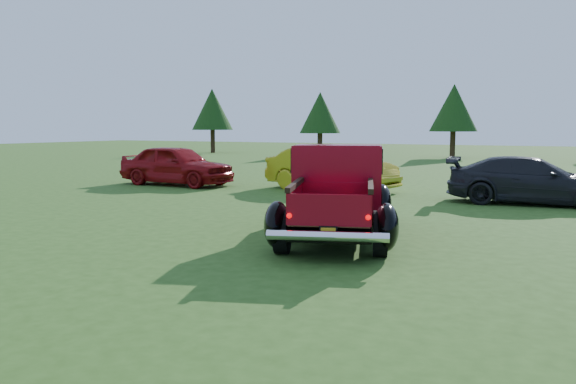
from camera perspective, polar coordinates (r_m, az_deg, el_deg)
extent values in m
plane|color=#2A4D16|center=(9.60, -0.47, -6.03)|extent=(120.00, 120.00, 0.00)
cylinder|color=#332114|center=(46.49, -7.65, 5.13)|extent=(0.36, 0.36, 1.87)
cone|color=#14330E|center=(46.50, -7.70, 8.33)|extent=(3.33, 3.33, 3.33)
cylinder|color=#332114|center=(40.74, 3.26, 4.82)|extent=(0.36, 0.36, 1.66)
cone|color=#14330E|center=(40.74, 3.28, 8.06)|extent=(2.94, 2.94, 2.94)
cylinder|color=#332114|center=(40.01, 16.37, 4.64)|extent=(0.36, 0.36, 1.80)
cone|color=#14330E|center=(40.01, 16.49, 8.21)|extent=(3.20, 3.20, 3.20)
cylinder|color=black|center=(9.35, -0.57, -4.00)|extent=(0.46, 0.79, 0.76)
cylinder|color=black|center=(9.24, 9.35, -4.21)|extent=(0.46, 0.79, 0.76)
cylinder|color=black|center=(12.31, 1.56, -1.43)|extent=(0.46, 0.79, 0.76)
cylinder|color=black|center=(12.23, 9.07, -1.56)|extent=(0.46, 0.79, 0.76)
cube|color=black|center=(10.79, 4.91, -2.34)|extent=(2.68, 4.63, 0.19)
cube|color=maroon|center=(12.28, 5.35, 0.57)|extent=(1.98, 1.86, 0.59)
cube|color=silver|center=(13.00, 5.50, 0.87)|extent=(1.45, 0.54, 0.47)
cube|color=maroon|center=(11.03, 5.05, 1.57)|extent=(1.94, 1.57, 1.23)
cube|color=black|center=(11.00, 5.07, 3.28)|extent=(1.95, 1.49, 0.47)
cube|color=maroon|center=(10.99, 5.08, 4.61)|extent=(1.84, 1.46, 0.08)
cube|color=brown|center=(9.60, 4.52, -2.48)|extent=(1.81, 2.20, 0.05)
cube|color=maroon|center=(9.62, 0.74, -0.96)|extent=(0.65, 1.81, 0.49)
cube|color=maroon|center=(9.54, 8.36, -1.09)|extent=(0.65, 1.81, 0.49)
cube|color=maroon|center=(10.50, 4.86, -0.35)|extent=(1.22, 0.45, 0.49)
cube|color=maroon|center=(8.63, 4.14, -1.86)|extent=(1.23, 0.46, 0.49)
cube|color=black|center=(9.59, 0.74, 0.78)|extent=(0.69, 1.82, 0.09)
cube|color=black|center=(9.51, 8.39, 0.66)|extent=(0.69, 1.82, 0.09)
ellipsoid|color=black|center=(9.34, -1.15, -3.30)|extent=(0.73, 1.09, 0.83)
ellipsoid|color=black|center=(9.23, 9.95, -3.53)|extent=(0.73, 1.09, 0.83)
ellipsoid|color=black|center=(12.30, 1.13, -0.90)|extent=(0.73, 1.09, 0.83)
ellipsoid|color=black|center=(12.21, 9.52, -1.04)|extent=(0.73, 1.09, 0.83)
cube|color=black|center=(10.84, 0.15, -2.87)|extent=(0.92, 1.98, 0.06)
cube|color=black|center=(10.75, 9.69, -3.06)|extent=(0.92, 1.98, 0.06)
cylinder|color=silver|center=(8.46, 4.00, -4.50)|extent=(1.79, 0.73, 0.15)
cube|color=black|center=(8.64, 4.10, -3.94)|extent=(0.27, 0.11, 0.14)
cube|color=gold|center=(8.63, 4.10, -3.95)|extent=(0.22, 0.08, 0.09)
sphere|color=#CC0505|center=(8.68, 0.13, -2.42)|extent=(0.09, 0.09, 0.09)
sphere|color=#CC0505|center=(8.59, 8.15, -2.58)|extent=(0.09, 0.09, 0.09)
imported|color=maroon|center=(20.78, -11.26, 2.72)|extent=(4.34, 1.81, 1.47)
imported|color=#A59916|center=(18.71, 4.38, 2.44)|extent=(4.73, 2.46, 1.48)
imported|color=black|center=(16.77, 23.47, 1.09)|extent=(4.60, 2.24, 1.29)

